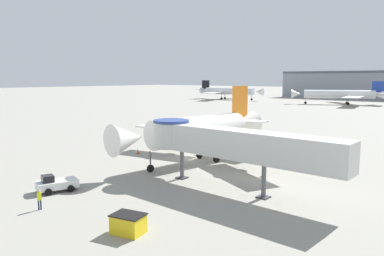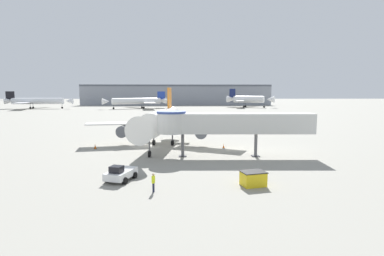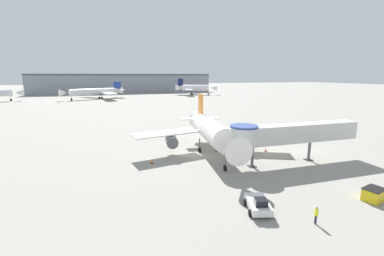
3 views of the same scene
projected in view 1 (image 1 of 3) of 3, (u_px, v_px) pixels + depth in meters
ground_plane at (188, 158)px, 52.28m from camera, size 800.00×800.00×0.00m
main_airplane at (201, 130)px, 49.45m from camera, size 27.18×24.58×9.99m
jet_bridge at (225, 142)px, 37.28m from camera, size 22.05×4.10×6.45m
pushback_tug_white at (56, 184)px, 36.91m from camera, size 3.08×4.26×1.71m
service_container_yellow at (128, 224)px, 26.88m from camera, size 2.68×2.24×1.43m
traffic_cone_port_wing at (138, 151)px, 55.42m from camera, size 0.50×0.50×0.82m
traffic_cone_starboard_wing at (263, 174)px, 42.22m from camera, size 0.46×0.46×0.76m
ground_crew_marshaller at (39, 198)px, 31.66m from camera, size 0.30×0.38×1.76m
background_jet_black_tail at (227, 91)px, 193.52m from camera, size 37.51×39.08×9.82m
background_jet_blue_tail at (342, 94)px, 156.68m from camera, size 36.28×37.66×9.78m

